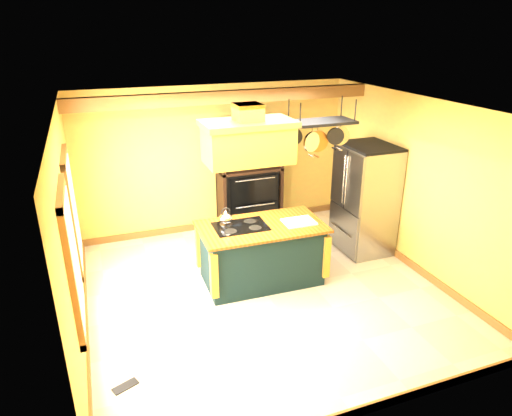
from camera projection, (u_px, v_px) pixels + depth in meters
floor at (265, 291)px, 6.75m from camera, size 5.00×5.00×0.00m
ceiling at (266, 107)px, 5.73m from camera, size 5.00×5.00×0.00m
wall_back at (216, 159)px, 8.41m from camera, size 5.00×0.02×2.70m
wall_front at (368, 304)px, 4.07m from camera, size 5.00×0.02×2.70m
wall_left at (70, 234)px, 5.43m from camera, size 0.02×5.00×2.70m
wall_right at (416, 186)px, 7.05m from camera, size 0.02×5.00×2.70m
ceiling_beam at (227, 97)px, 7.25m from camera, size 5.00×0.15×0.20m
window_near at (73, 259)px, 4.73m from camera, size 0.06×1.06×1.56m
window_far at (73, 211)px, 5.95m from camera, size 0.06×1.06×1.56m
kitchen_island at (261, 253)px, 6.87m from camera, size 1.87×1.07×1.11m
range_hood at (248, 139)px, 6.15m from camera, size 1.25×0.71×0.80m
pot_rack at (321, 129)px, 6.49m from camera, size 1.02×0.47×0.78m
refrigerator at (364, 201)px, 7.71m from camera, size 0.79×0.93×1.82m
hutch at (249, 187)px, 8.60m from camera, size 1.18×0.54×2.08m
floor_register at (125, 386)px, 4.97m from camera, size 0.30×0.22×0.01m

